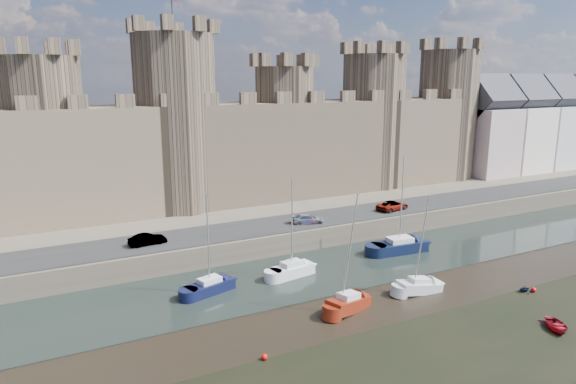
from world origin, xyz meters
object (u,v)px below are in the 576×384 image
Objects in this scene: sailboat_3 at (399,246)px; sailboat_4 at (348,302)px; sailboat_1 at (210,286)px; car_2 at (308,219)px; car_1 at (147,240)px; sailboat_2 at (292,269)px; sailboat_5 at (419,286)px; car_3 at (393,206)px.

sailboat_3 is 17.04m from sailboat_4.
sailboat_1 is 13.27m from sailboat_4.
car_2 is 11.35m from sailboat_3.
sailboat_2 reaches higher than car_1.
car_1 is at bearing 144.04° from sailboat_5.
car_2 is 11.24m from sailboat_2.
car_2 is 0.43× the size of sailboat_5.
car_3 is at bearing 1.15° from sailboat_1.
car_1 is 0.37× the size of sailboat_4.
sailboat_4 is at bearing -138.80° from sailboat_3.
sailboat_4 is (-13.81, -9.99, -0.09)m from sailboat_3.
sailboat_1 is at bearing 95.68° from car_3.
car_3 is 0.43× the size of sailboat_3.
car_2 is 0.40× the size of sailboat_2.
car_3 is 0.50× the size of sailboat_1.
sailboat_2 is at bearing -15.70° from sailboat_1.
car_2 is at bearing 52.72° from sailboat_4.
car_3 is 0.51× the size of sailboat_5.
car_3 is at bearing -96.25° from car_1.
car_2 is at bearing 42.72° from sailboat_2.
sailboat_2 is at bearing -171.64° from sailboat_3.
car_3 is 10.18m from sailboat_3.
sailboat_2 is 0.90× the size of sailboat_3.
sailboat_1 is at bearing 171.41° from sailboat_2.
car_1 is 0.82× the size of car_3.
sailboat_2 is at bearing 139.39° from sailboat_5.
car_1 is 0.42× the size of sailboat_5.
sailboat_2 is 0.96× the size of sailboat_4.
sailboat_2 reaches higher than sailboat_1.
sailboat_1 reaches higher than car_2.
sailboat_5 is (-11.08, -18.11, -2.48)m from car_3.
sailboat_5 is (21.48, -18.41, -2.46)m from car_1.
sailboat_5 is (8.97, -9.05, -0.12)m from sailboat_2.
sailboat_1 is 1.01× the size of sailboat_5.
car_1 is at bearing 94.52° from sailboat_1.
sailboat_3 is at bearing -113.29° from car_1.
sailboat_2 is (12.51, -9.37, -2.33)m from car_1.
sailboat_4 reaches higher than car_3.
sailboat_2 is at bearing -132.54° from car_1.
sailboat_3 is 1.07× the size of sailboat_4.
car_3 is at bearing 62.03° from sailboat_3.
sailboat_4 is 8.17m from sailboat_5.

